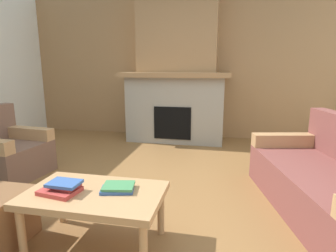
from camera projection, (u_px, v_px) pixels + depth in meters
ground at (129, 206)px, 2.66m from camera, size 9.00×9.00×0.00m
wall_back_wood_panel at (180, 66)px, 5.25m from camera, size 6.00×0.12×2.70m
fireplace at (177, 76)px, 4.93m from camera, size 1.90×0.82×2.70m
couch at (333, 184)px, 2.49m from camera, size 1.20×1.94×0.85m
armchair at (6, 153)px, 3.37m from camera, size 0.83×0.83×0.85m
coffee_table at (95, 199)px, 2.01m from camera, size 1.00×0.60×0.43m
book_stack_near_edge at (62, 188)px, 1.98m from camera, size 0.29×0.24×0.08m
book_stack_center at (118, 188)px, 2.01m from camera, size 0.26×0.22×0.04m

